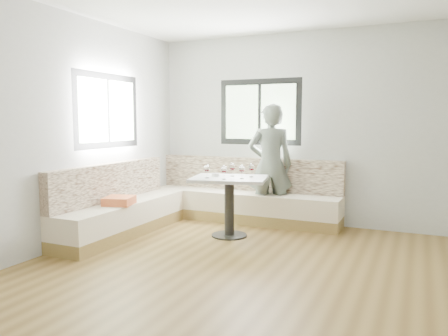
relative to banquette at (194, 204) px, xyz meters
The scene contains 10 objects.
room 2.42m from the banquette, 45.83° to the right, with size 5.01×5.01×2.81m.
banquette is the anchor object (origin of this frame).
table 0.79m from the banquette, 22.86° to the right, with size 1.10×0.94×0.79m.
person 1.24m from the banquette, 30.50° to the left, with size 0.64×0.42×1.76m, color #5C655B.
olive_ramekin 0.74m from the banquette, 30.46° to the right, with size 0.11×0.11×0.04m.
wine_glass_a 0.88m from the banquette, 46.69° to the right, with size 0.08×0.08×0.18m.
wine_glass_b 1.05m from the banquette, 35.86° to the right, with size 0.08×0.08×0.18m.
wine_glass_c 1.12m from the banquette, 22.17° to the right, with size 0.08×0.08×0.18m.
wine_glass_d 0.92m from the banquette, 15.52° to the right, with size 0.08×0.08×0.18m.
wine_glass_e 1.11m from the banquette, ahead, with size 0.08×0.08×0.18m.
Camera 1 is at (1.36, -3.82, 1.52)m, focal length 35.00 mm.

